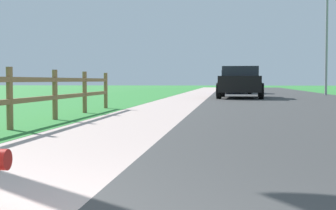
{
  "coord_description": "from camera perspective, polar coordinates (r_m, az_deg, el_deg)",
  "views": [
    {
      "loc": [
        0.94,
        -1.7,
        0.82
      ],
      "look_at": [
        0.01,
        6.18,
        0.44
      ],
      "focal_mm": 54.46,
      "sensor_mm": 36.0,
      "label": 1
    }
  ],
  "objects": [
    {
      "name": "ground_plane",
      "position": [
        26.73,
        4.69,
        0.97
      ],
      "size": [
        120.0,
        120.0,
        0.0
      ],
      "primitive_type": "plane",
      "color": "#2F7E34"
    },
    {
      "name": "road_asphalt",
      "position": [
        28.83,
        11.8,
        1.06
      ],
      "size": [
        7.0,
        66.0,
        0.01
      ],
      "primitive_type": "cube",
      "color": "#373737",
      "rests_on": "ground"
    },
    {
      "name": "grass_verge",
      "position": [
        29.22,
        -4.02,
        1.13
      ],
      "size": [
        5.0,
        66.0,
        0.0
      ],
      "primitive_type": "cube",
      "color": "#2F7E34",
      "rests_on": "ground"
    },
    {
      "name": "parked_car_blue",
      "position": [
        33.48,
        7.57,
        2.63
      ],
      "size": [
        2.33,
        4.5,
        1.49
      ],
      "color": "navy",
      "rests_on": "ground"
    },
    {
      "name": "rail_fence",
      "position": [
        8.84,
        -17.31,
        1.25
      ],
      "size": [
        0.11,
        13.48,
        1.05
      ],
      "color": "brown",
      "rests_on": "ground"
    },
    {
      "name": "street_lamp",
      "position": [
        30.4,
        17.55,
        7.93
      ],
      "size": [
        1.17,
        0.2,
        6.09
      ],
      "color": "gray",
      "rests_on": "ground"
    },
    {
      "name": "parked_suv_black",
      "position": [
        24.55,
        8.14,
        2.57
      ],
      "size": [
        2.28,
        4.95,
        1.49
      ],
      "color": "black",
      "rests_on": "ground"
    },
    {
      "name": "curb_concrete",
      "position": [
        28.98,
        -1.11,
        1.12
      ],
      "size": [
        6.0,
        66.0,
        0.01
      ],
      "primitive_type": "cube",
      "color": "#BDA49C",
      "rests_on": "ground"
    }
  ]
}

